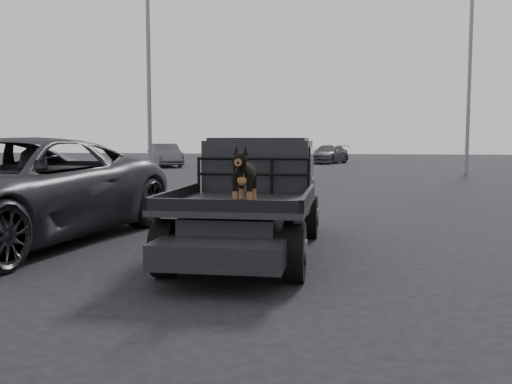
# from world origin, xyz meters

# --- Properties ---
(ground) EXTENTS (120.00, 120.00, 0.00)m
(ground) POSITION_xyz_m (0.00, 0.00, 0.00)
(ground) COLOR black
(ground) RESTS_ON ground
(flatbed_ute) EXTENTS (2.00, 5.40, 0.92)m
(flatbed_ute) POSITION_xyz_m (0.37, 1.33, 0.46)
(flatbed_ute) COLOR black
(flatbed_ute) RESTS_ON ground
(ute_cab) EXTENTS (1.72, 1.30, 0.88)m
(ute_cab) POSITION_xyz_m (0.37, 2.28, 1.36)
(ute_cab) COLOR black
(ute_cab) RESTS_ON flatbed_ute
(headache_rack) EXTENTS (1.80, 0.08, 0.55)m
(headache_rack) POSITION_xyz_m (0.37, 1.53, 1.20)
(headache_rack) COLOR black
(headache_rack) RESTS_ON flatbed_ute
(dog) EXTENTS (0.32, 0.60, 0.74)m
(dog) POSITION_xyz_m (0.58, -0.38, 1.29)
(dog) COLOR black
(dog) RESTS_ON flatbed_ute
(parked_suv) EXTENTS (3.87, 6.87, 1.81)m
(parked_suv) POSITION_xyz_m (-3.76, 1.51, 0.91)
(parked_suv) COLOR #2D2D32
(parked_suv) RESTS_ON ground
(distant_car_a) EXTENTS (3.51, 4.65, 1.47)m
(distant_car_a) POSITION_xyz_m (-9.52, 27.72, 0.73)
(distant_car_a) COLOR #49494E
(distant_car_a) RESTS_ON ground
(distant_car_b) EXTENTS (3.35, 4.92, 1.32)m
(distant_car_b) POSITION_xyz_m (0.63, 34.28, 0.66)
(distant_car_b) COLOR #454449
(distant_car_b) RESTS_ON ground
(floodlight_mid) EXTENTS (1.08, 0.28, 12.28)m
(floodlight_mid) POSITION_xyz_m (7.80, 22.26, 6.73)
(floodlight_mid) COLOR slate
(floodlight_mid) RESTS_ON ground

